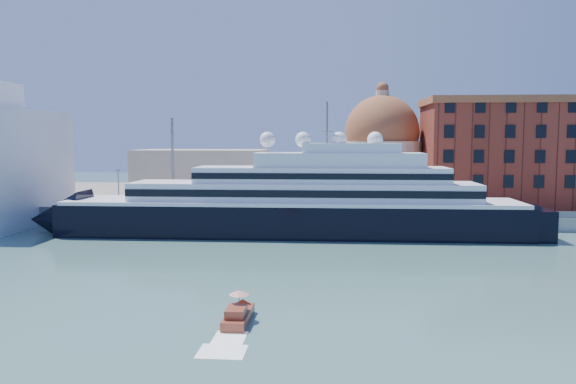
{
  "coord_description": "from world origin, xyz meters",
  "views": [
    {
      "loc": [
        9.7,
        -72.54,
        16.46
      ],
      "look_at": [
        3.23,
        18.0,
        7.9
      ],
      "focal_mm": 35.0,
      "sensor_mm": 36.0,
      "label": 1
    }
  ],
  "objects": [
    {
      "name": "ground",
      "position": [
        0.0,
        0.0,
        0.0
      ],
      "size": [
        400.0,
        400.0,
        0.0
      ],
      "primitive_type": "plane",
      "color": "#3A6564",
      "rests_on": "ground"
    },
    {
      "name": "quay",
      "position": [
        0.0,
        34.0,
        1.25
      ],
      "size": [
        180.0,
        10.0,
        2.5
      ],
      "primitive_type": "cube",
      "color": "gray",
      "rests_on": "ground"
    },
    {
      "name": "land",
      "position": [
        0.0,
        75.0,
        1.0
      ],
      "size": [
        260.0,
        72.0,
        2.0
      ],
      "primitive_type": "cube",
      "color": "slate",
      "rests_on": "ground"
    },
    {
      "name": "quay_fence",
      "position": [
        0.0,
        29.5,
        3.1
      ],
      "size": [
        180.0,
        0.1,
        1.2
      ],
      "primitive_type": "cube",
      "color": "slate",
      "rests_on": "quay"
    },
    {
      "name": "superyacht",
      "position": [
        0.98,
        23.0,
        4.6
      ],
      "size": [
        89.1,
        12.35,
        26.63
      ],
      "color": "black",
      "rests_on": "ground"
    },
    {
      "name": "water_taxi",
      "position": [
        1.7,
        -23.81,
        0.7
      ],
      "size": [
        2.17,
        6.21,
        2.93
      ],
      "rotation": [
        0.0,
        0.0,
        -0.02
      ],
      "color": "maroon",
      "rests_on": "ground"
    },
    {
      "name": "warehouse",
      "position": [
        52.0,
        52.0,
        13.79
      ],
      "size": [
        43.0,
        19.0,
        23.25
      ],
      "color": "maroon",
      "rests_on": "land"
    },
    {
      "name": "church",
      "position": [
        6.39,
        57.72,
        10.91
      ],
      "size": [
        66.0,
        18.0,
        25.5
      ],
      "color": "beige",
      "rests_on": "land"
    },
    {
      "name": "lamp_posts",
      "position": [
        -12.67,
        32.27,
        9.84
      ],
      "size": [
        120.8,
        2.4,
        18.0
      ],
      "color": "slate",
      "rests_on": "quay"
    }
  ]
}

